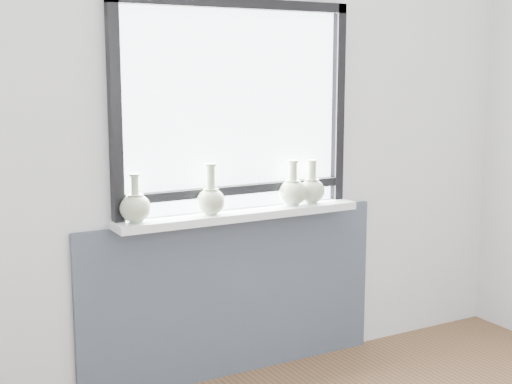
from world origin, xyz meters
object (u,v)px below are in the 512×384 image
vase_b (211,199)px  windowsill (241,215)px  vase_d (312,189)px  vase_c (293,191)px  vase_a (135,207)px

vase_b → windowsill: bearing=4.5°
windowsill → vase_d: 0.44m
vase_c → vase_d: (0.12, 0.01, -0.00)m
vase_a → vase_c: 0.87m
vase_b → vase_c: bearing=1.0°
vase_d → windowsill: bearing=-179.6°
windowsill → vase_a: size_ratio=5.74×
vase_d → vase_b: bearing=-178.4°
windowsill → vase_d: (0.43, 0.00, 0.10)m
vase_c → vase_d: vase_c is taller
windowsill → vase_d: bearing=0.4°
vase_a → windowsill: bearing=0.9°
vase_a → vase_b: bearing=-0.7°
vase_b → vase_d: size_ratio=1.09×
vase_c → windowsill: bearing=179.1°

